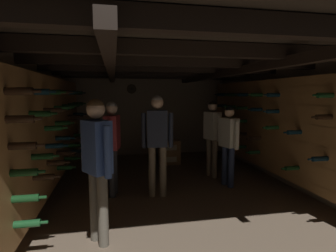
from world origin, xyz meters
The scene contains 9 objects.
ground_plane centered at (0.00, 0.00, 0.00)m, with size 8.40×8.40×0.00m, color #7A6651.
room_shell centered at (0.00, 0.27, 1.43)m, with size 4.72×6.52×2.41m.
wine_crate_stack centered at (0.34, 1.96, 0.30)m, with size 0.52×0.35×0.60m.
display_bottle centered at (0.25, 1.94, 0.74)m, with size 0.08×0.08×0.35m.
person_host_center centered at (-0.29, -0.15, 1.07)m, with size 0.54×0.27×1.75m.
person_guest_near_left centered at (-1.21, -1.48, 1.04)m, with size 0.37×0.47×1.72m.
person_guest_far_right centered at (1.03, 0.74, 0.98)m, with size 0.40×0.52×1.63m.
person_guest_mid_left centered at (-1.05, 0.05, 0.99)m, with size 0.33×0.53×1.64m.
person_guest_mid_right centered at (1.12, 0.11, 0.92)m, with size 0.30×0.52×1.54m.
Camera 1 is at (-1.00, -4.64, 1.77)m, focal length 28.95 mm.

